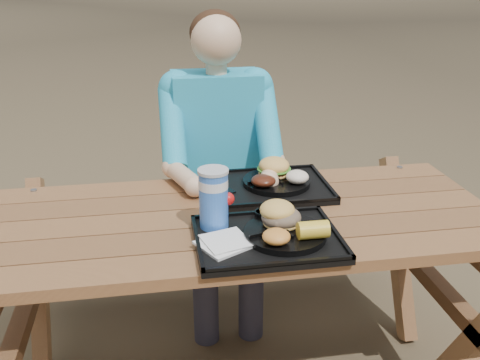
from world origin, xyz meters
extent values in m
cube|color=black|center=(0.05, -0.21, 0.76)|extent=(0.45, 0.35, 0.02)
cube|color=black|center=(0.15, 0.19, 0.76)|extent=(0.45, 0.35, 0.02)
cylinder|color=black|center=(0.11, -0.22, 0.78)|extent=(0.26, 0.26, 0.02)
cylinder|color=black|center=(0.18, 0.20, 0.78)|extent=(0.26, 0.26, 0.02)
cube|color=white|center=(-0.09, -0.25, 0.78)|extent=(0.18, 0.18, 0.02)
cylinder|color=blue|center=(-0.10, -0.11, 0.86)|extent=(0.09, 0.09, 0.19)
cylinder|color=#341205|center=(0.06, -0.09, 0.79)|extent=(0.05, 0.05, 0.03)
cylinder|color=gold|center=(0.11, -0.08, 0.78)|extent=(0.05, 0.05, 0.03)
ellipsoid|color=#EE9D3E|center=(0.06, -0.29, 0.81)|extent=(0.09, 0.09, 0.04)
cube|color=black|center=(-0.03, 0.21, 0.77)|extent=(0.08, 0.15, 0.01)
ellipsoid|color=#4D1D0F|center=(0.11, 0.15, 0.81)|extent=(0.09, 0.09, 0.04)
ellipsoid|color=white|center=(0.25, 0.15, 0.81)|extent=(0.09, 0.09, 0.05)
camera|label=1|loc=(-0.28, -1.66, 1.57)|focal=40.00mm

